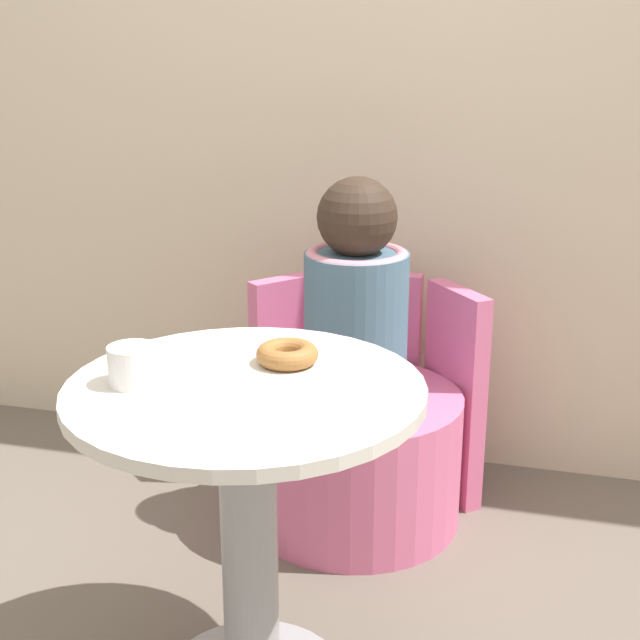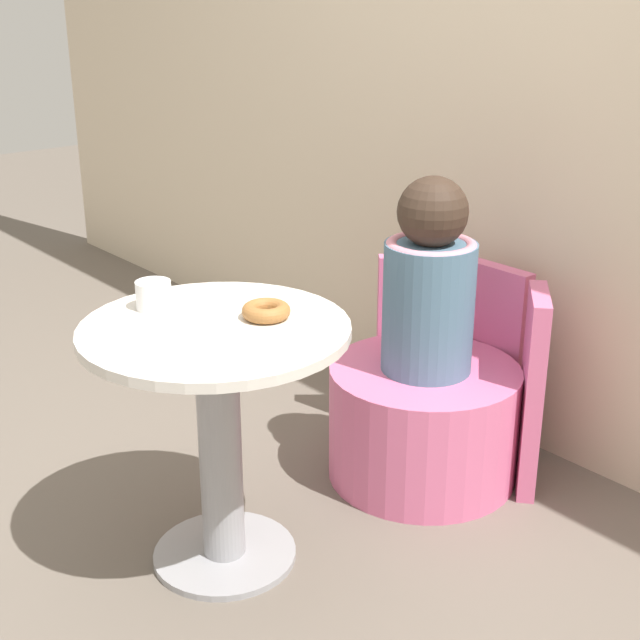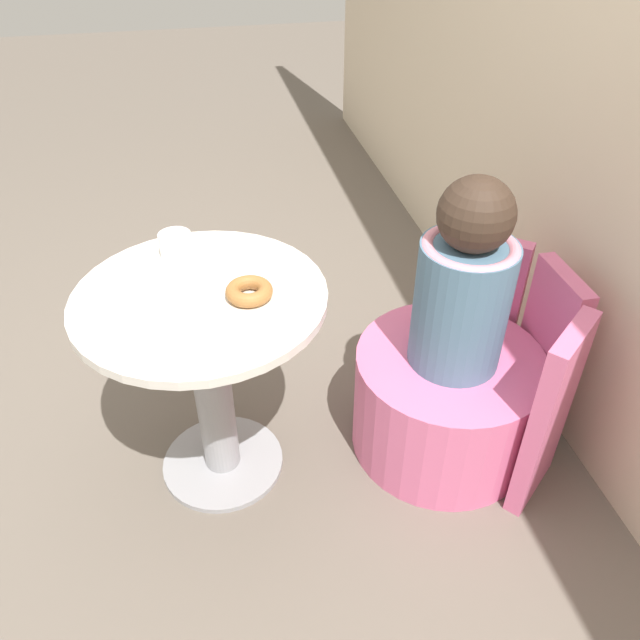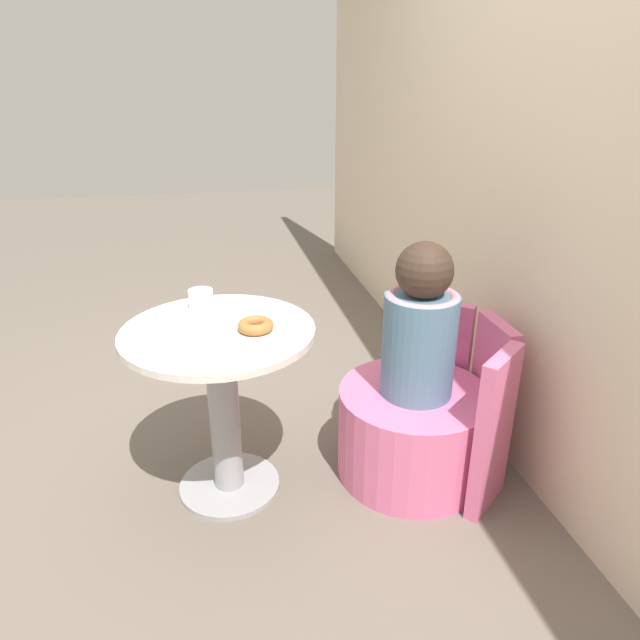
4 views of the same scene
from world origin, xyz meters
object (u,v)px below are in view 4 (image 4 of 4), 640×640
at_px(tub_chair, 412,432).
at_px(donut, 256,325).
at_px(child_figure, 420,327).
at_px(round_table, 223,382).
at_px(cup, 201,299).

relative_size(tub_chair, donut, 4.77).
bearing_deg(child_figure, tub_chair, 180.00).
distance_m(round_table, tub_chair, 0.74).
distance_m(tub_chair, donut, 0.75).
distance_m(round_table, donut, 0.25).
height_order(round_table, tub_chair, round_table).
bearing_deg(donut, cup, -143.94).
bearing_deg(round_table, child_figure, 86.40).
relative_size(child_figure, donut, 4.80).
bearing_deg(child_figure, cup, -107.59).
distance_m(tub_chair, cup, 0.93).
height_order(child_figure, donut, child_figure).
height_order(tub_chair, cup, cup).
bearing_deg(round_table, tub_chair, 86.40).
relative_size(donut, cup, 1.35).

